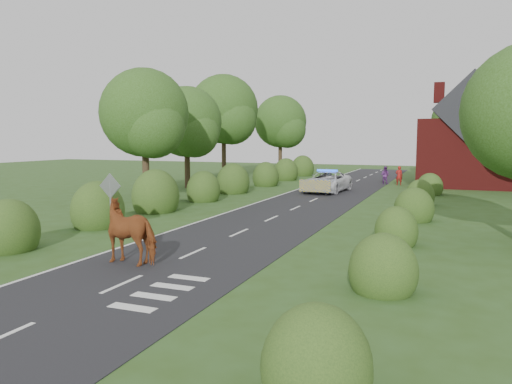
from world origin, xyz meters
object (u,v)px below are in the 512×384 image
at_px(cow, 133,236).
at_px(pedestrian_purple, 385,175).
at_px(police_van, 327,182).
at_px(road_sign, 110,194).
at_px(pedestrian_red, 399,176).

distance_m(cow, pedestrian_purple, 31.25).
bearing_deg(cow, police_van, 177.51).
distance_m(road_sign, cow, 5.39).
bearing_deg(police_van, cow, -87.76).
distance_m(road_sign, pedestrian_red, 28.24).
relative_size(pedestrian_red, pedestrian_purple, 1.04).
relative_size(road_sign, police_van, 0.45).
bearing_deg(road_sign, cow, -44.78).
bearing_deg(pedestrian_purple, cow, 98.55).
relative_size(police_van, pedestrian_purple, 3.64).
height_order(cow, police_van, cow).
relative_size(police_van, pedestrian_red, 3.51).
xyz_separation_m(road_sign, cow, (3.78, -3.75, -0.79)).
xyz_separation_m(police_van, pedestrian_red, (4.40, 7.55, 0.05)).
height_order(cow, pedestrian_purple, cow).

